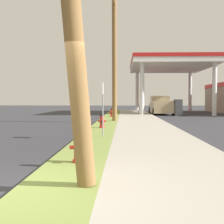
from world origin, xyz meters
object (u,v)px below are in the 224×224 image
fire_hydrant_nearest (79,148)px  truck_tan_at_forecourt (161,106)px  fire_hydrant_second (102,121)px  utility_pole_midground (114,58)px  street_sign_post (103,98)px  car_red_by_near_pump (157,106)px  fire_hydrant_third (112,113)px

fire_hydrant_nearest → truck_tan_at_forecourt: truck_tan_at_forecourt is taller
fire_hydrant_second → utility_pole_midground: bearing=84.6°
fire_hydrant_second → street_sign_post: 4.11m
utility_pole_midground → car_red_by_near_pump: 20.06m
fire_hydrant_third → fire_hydrant_nearest: bearing=-90.1°
utility_pole_midground → truck_tan_at_forecourt: 13.56m
fire_hydrant_third → car_red_by_near_pump: (5.23, 13.49, 0.28)m
fire_hydrant_nearest → truck_tan_at_forecourt: size_ratio=0.14×
fire_hydrant_nearest → car_red_by_near_pump: 33.97m
street_sign_post → truck_tan_at_forecourt: size_ratio=0.39×
street_sign_post → truck_tan_at_forecourt: (4.74, 21.46, -0.72)m
fire_hydrant_second → truck_tan_at_forecourt: bearing=74.0°
fire_hydrant_nearest → street_sign_post: (0.22, 5.27, 1.19)m
car_red_by_near_pump → fire_hydrant_nearest: bearing=-98.9°
fire_hydrant_nearest → utility_pole_midground: size_ratio=0.09×
utility_pole_midground → car_red_by_near_pump: size_ratio=1.82×
fire_hydrant_nearest → fire_hydrant_second: size_ratio=1.00×
car_red_by_near_pump → fire_hydrant_second: bearing=-102.4°
fire_hydrant_second → utility_pole_midground: (0.49, 5.25, 3.93)m
utility_pole_midground → truck_tan_at_forecourt: (4.54, 12.30, -3.47)m
fire_hydrant_nearest → car_red_by_near_pump: car_red_by_near_pump is taller
car_red_by_near_pump → street_sign_post: bearing=-100.1°
utility_pole_midground → truck_tan_at_forecourt: utility_pole_midground is taller
fire_hydrant_third → street_sign_post: street_sign_post is taller
street_sign_post → fire_hydrant_nearest: bearing=-92.4°
fire_hydrant_second → utility_pole_midground: 6.58m
fire_hydrant_second → fire_hydrant_third: size_ratio=1.00×
utility_pole_midground → truck_tan_at_forecourt: bearing=69.7°
fire_hydrant_second → fire_hydrant_third: same height
street_sign_post → car_red_by_near_pump: 28.74m
fire_hydrant_nearest → fire_hydrant_third: (0.02, 20.07, 0.00)m
fire_hydrant_second → fire_hydrant_third: (0.10, 10.88, 0.00)m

